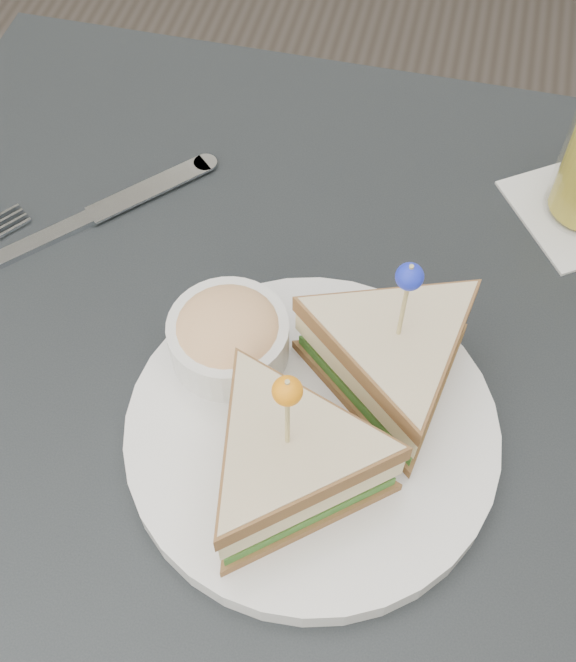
{
  "coord_description": "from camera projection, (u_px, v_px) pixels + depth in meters",
  "views": [
    {
      "loc": [
        0.09,
        -0.34,
        1.33
      ],
      "look_at": [
        0.01,
        0.01,
        0.8
      ],
      "focal_mm": 45.0,
      "sensor_mm": 36.0,
      "label": 1
    }
  ],
  "objects": [
    {
      "name": "cutlery_knife",
      "position": [
        100.0,
        212.0,
        0.77
      ],
      "size": [
        0.17,
        0.18,
        0.01
      ],
      "rotation": [
        0.0,
        0.0,
        -0.75
      ],
      "color": "silver",
      "rests_on": "table"
    },
    {
      "name": "table",
      "position": [
        275.0,
        416.0,
        0.74
      ],
      "size": [
        0.8,
        0.8,
        0.75
      ],
      "color": "black",
      "rests_on": "ground"
    },
    {
      "name": "plate_meal",
      "position": [
        323.0,
        407.0,
        0.61
      ],
      "size": [
        0.33,
        0.33,
        0.17
      ],
      "rotation": [
        0.0,
        0.0,
        0.17
      ],
      "color": "white",
      "rests_on": "table"
    },
    {
      "name": "ground_plane",
      "position": [
        280.0,
        618.0,
        1.3
      ],
      "size": [
        3.5,
        3.5,
        0.0
      ],
      "primitive_type": "plane",
      "color": "#3F3833"
    }
  ]
}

